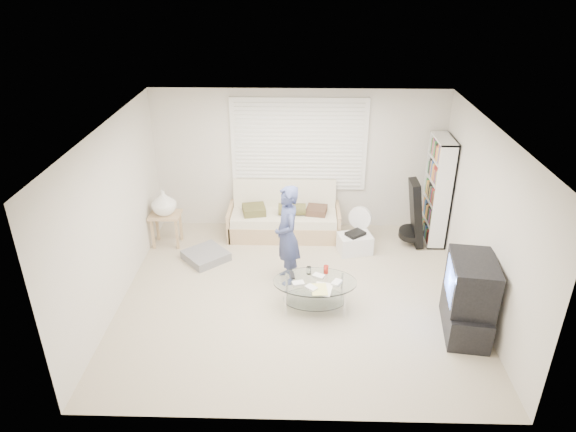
{
  "coord_description": "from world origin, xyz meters",
  "views": [
    {
      "loc": [
        0.04,
        -6.15,
        4.36
      ],
      "look_at": [
        -0.13,
        0.3,
        1.14
      ],
      "focal_mm": 32.0,
      "sensor_mm": 36.0,
      "label": 1
    }
  ],
  "objects_px": {
    "futon_sofa": "(284,219)",
    "tv_unit": "(469,298)",
    "coffee_table": "(315,286)",
    "bookshelf": "(437,191)"
  },
  "relations": [
    {
      "from": "bookshelf",
      "to": "coffee_table",
      "type": "distance_m",
      "value": 2.96
    },
    {
      "from": "bookshelf",
      "to": "tv_unit",
      "type": "distance_m",
      "value": 2.52
    },
    {
      "from": "futon_sofa",
      "to": "bookshelf",
      "type": "bearing_deg",
      "value": -2.19
    },
    {
      "from": "tv_unit",
      "to": "bookshelf",
      "type": "bearing_deg",
      "value": 87.11
    },
    {
      "from": "bookshelf",
      "to": "tv_unit",
      "type": "bearing_deg",
      "value": -92.89
    },
    {
      "from": "tv_unit",
      "to": "coffee_table",
      "type": "distance_m",
      "value": 2.0
    },
    {
      "from": "futon_sofa",
      "to": "tv_unit",
      "type": "relative_size",
      "value": 1.82
    },
    {
      "from": "bookshelf",
      "to": "coffee_table",
      "type": "height_order",
      "value": "bookshelf"
    },
    {
      "from": "tv_unit",
      "to": "coffee_table",
      "type": "height_order",
      "value": "tv_unit"
    },
    {
      "from": "tv_unit",
      "to": "coffee_table",
      "type": "xyz_separation_m",
      "value": [
        -1.94,
        0.45,
        -0.17
      ]
    }
  ]
}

